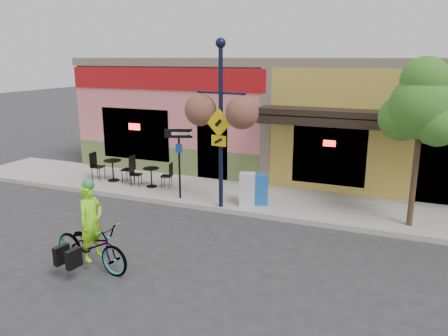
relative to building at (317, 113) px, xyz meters
name	(u,v)px	position (x,y,z in m)	size (l,w,h in m)	color
ground	(262,226)	(0.00, -7.50, -2.25)	(90.00, 90.00, 0.00)	#2D2D30
sidewalk	(281,201)	(0.00, -5.50, -2.17)	(24.00, 3.00, 0.15)	#9E9B93
curb	(268,216)	(0.00, -6.95, -2.17)	(24.00, 0.12, 0.15)	#A8A59E
building	(317,113)	(0.00, 0.00, 0.00)	(18.20, 8.20, 4.50)	#DD6D74
bicycle	(91,246)	(-2.70, -11.33, -1.71)	(0.71, 2.04, 1.07)	maroon
cyclist_rider	(92,232)	(-2.65, -11.33, -1.39)	(0.62, 0.41, 1.71)	#98FF1A
lamp_post	(221,126)	(-1.50, -6.85, 0.36)	(1.57, 0.63, 4.92)	#101433
one_way_sign	(179,164)	(-3.03, -6.59, -0.98)	(0.86, 0.19, 2.24)	black
cafe_set_left	(113,167)	(-6.22, -5.74, -1.60)	(1.68, 0.84, 1.01)	black
cafe_set_right	(151,175)	(-4.53, -5.87, -1.66)	(1.47, 0.73, 0.88)	black
newspaper_box_blue	(261,189)	(-0.46, -6.18, -1.63)	(0.42, 0.37, 0.93)	#1C59AA
newspaper_box_grey	(247,189)	(-0.82, -6.41, -1.60)	(0.46, 0.42, 0.99)	silver
street_tree	(418,143)	(3.76, -6.31, 0.14)	(1.75, 1.75, 4.48)	#3D7A26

